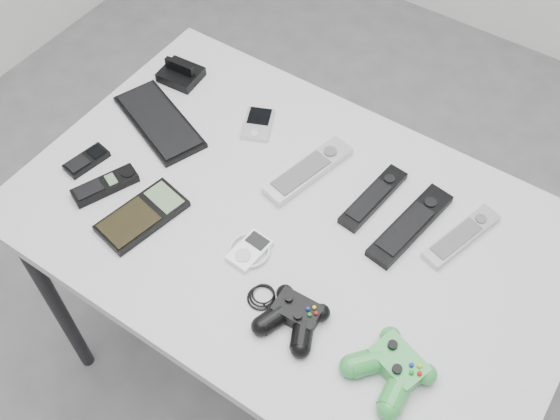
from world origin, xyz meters
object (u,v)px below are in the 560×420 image
Objects in this scene: remote_silver_a at (308,170)px; calculator at (142,215)px; desk at (293,240)px; mobile_phone at (86,160)px; controller_black at (294,316)px; remote_silver_b at (461,236)px; pda_keyboard at (159,121)px; pda at (258,124)px; remote_black_a at (373,197)px; remote_black_b at (410,225)px; cordless_handset at (105,185)px; mp3_player at (249,250)px; controller_green at (392,367)px.

calculator is at bearing -113.43° from remote_silver_a.
mobile_phone is (-0.47, -0.12, 0.08)m from desk.
remote_silver_b is at bearing 59.85° from controller_black.
pda_keyboard and pda have the same top height.
desk is at bearing 12.93° from pda_keyboard.
remote_black_a is at bearing -159.67° from remote_silver_b.
remote_silver_a is at bearing 64.34° from calculator.
controller_black is (0.54, -0.25, 0.01)m from pda_keyboard.
calculator is at bearing -140.13° from remote_black_b.
remote_black_b reaches higher than pda_keyboard.
calculator is (0.12, -0.02, -0.00)m from cordless_handset.
cordless_handset reaches higher than desk.
desk is 5.63× the size of controller_black.
calculator reaches higher than pda.
cordless_handset reaches higher than pda.
remote_silver_a is 0.49m from mobile_phone.
cordless_handset is 1.59× the size of mp3_player.
calculator is (-0.37, -0.31, -0.00)m from remote_black_a.
remote_black_b is at bearing 72.65° from controller_black.
mobile_phone is at bearing -174.16° from mp3_player.
remote_silver_b is 0.43m from mp3_player.
mp3_player is at bearing -127.14° from remote_black_b.
calculator reaches higher than desk.
remote_silver_a is 0.25m from remote_black_b.
controller_black reaches higher than pda_keyboard.
desk is 11.72× the size of pda.
controller_black is at bearing 8.02° from calculator.
pda is 0.54× the size of calculator.
remote_silver_a is (0.37, 0.07, 0.00)m from pda_keyboard.
remote_silver_b is 2.16× the size of mp3_player.
remote_black_a and remote_silver_b have the same top height.
pda is 0.51× the size of remote_black_a.
calculator reaches higher than pda_keyboard.
remote_silver_a is 1.15× the size of remote_black_a.
pda_keyboard is (-0.41, 0.06, 0.07)m from desk.
remote_silver_a is 1.09× the size of controller_black.
pda_keyboard is 0.37m from remote_silver_a.
remote_black_a is 0.84× the size of remote_black_b.
mobile_phone is at bearing -136.15° from remote_silver_a.
remote_black_b is (0.20, 0.12, 0.08)m from desk.
desk is 0.24m from controller_black.
mobile_phone is 0.44m from mp3_player.
pda is at bearing -179.72° from remote_black_b.
remote_silver_a is at bearing 62.71° from cordless_handset.
pda is at bearing 127.05° from mp3_player.
calculator reaches higher than mp3_player.
remote_black_a is (0.33, -0.04, 0.00)m from pda.
mobile_phone is 0.21m from calculator.
mp3_player is 0.36m from controller_green.
desk is 0.32m from calculator.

